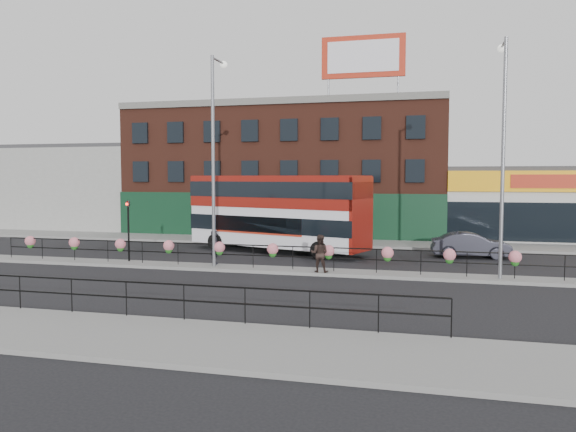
% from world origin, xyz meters
% --- Properties ---
extents(ground, '(120.00, 120.00, 0.00)m').
position_xyz_m(ground, '(0.00, 0.00, 0.00)').
color(ground, black).
rests_on(ground, ground).
extents(south_pavement, '(60.00, 4.00, 0.15)m').
position_xyz_m(south_pavement, '(0.00, -12.00, 0.07)').
color(south_pavement, gray).
rests_on(south_pavement, ground).
extents(north_pavement, '(60.00, 4.00, 0.15)m').
position_xyz_m(north_pavement, '(0.00, 12.00, 0.07)').
color(north_pavement, gray).
rests_on(north_pavement, ground).
extents(median, '(60.00, 1.60, 0.15)m').
position_xyz_m(median, '(0.00, 0.00, 0.07)').
color(median, gray).
rests_on(median, ground).
extents(yellow_line_inner, '(60.00, 0.10, 0.01)m').
position_xyz_m(yellow_line_inner, '(0.00, -9.70, 0.01)').
color(yellow_line_inner, gold).
rests_on(yellow_line_inner, ground).
extents(yellow_line_outer, '(60.00, 0.10, 0.01)m').
position_xyz_m(yellow_line_outer, '(0.00, -9.88, 0.01)').
color(yellow_line_outer, gold).
rests_on(yellow_line_outer, ground).
extents(brick_building, '(25.00, 12.21, 10.30)m').
position_xyz_m(brick_building, '(-4.00, 19.96, 5.13)').
color(brick_building, brown).
rests_on(brick_building, ground).
extents(supermarket, '(15.00, 12.25, 5.30)m').
position_xyz_m(supermarket, '(16.00, 19.90, 2.65)').
color(supermarket, silver).
rests_on(supermarket, ground).
extents(warehouse_west, '(15.50, 12.00, 7.30)m').
position_xyz_m(warehouse_west, '(-24.25, 20.00, 3.65)').
color(warehouse_west, '#9B9B97').
rests_on(warehouse_west, ground).
extents(billboard, '(6.00, 0.29, 4.40)m').
position_xyz_m(billboard, '(2.50, 14.99, 13.18)').
color(billboard, red).
rests_on(billboard, brick_building).
extents(median_railing, '(30.04, 0.56, 1.23)m').
position_xyz_m(median_railing, '(-0.00, 0.00, 1.05)').
color(median_railing, black).
rests_on(median_railing, median).
extents(south_railing, '(20.04, 0.05, 1.12)m').
position_xyz_m(south_railing, '(-2.00, -10.10, 0.96)').
color(south_railing, black).
rests_on(south_railing, south_pavement).
extents(double_decker_bus, '(11.78, 6.21, 4.66)m').
position_xyz_m(double_decker_bus, '(-1.64, 6.76, 2.86)').
color(double_decker_bus, white).
rests_on(double_decker_bus, ground).
extents(car, '(2.29, 4.63, 1.44)m').
position_xyz_m(car, '(9.65, 7.31, 0.72)').
color(car, '#262730').
rests_on(car, ground).
extents(pedestrian_a, '(0.81, 0.69, 1.74)m').
position_xyz_m(pedestrian_a, '(-3.19, 0.52, 1.02)').
color(pedestrian_a, black).
rests_on(pedestrian_a, median).
extents(pedestrian_b, '(0.87, 0.68, 1.76)m').
position_xyz_m(pedestrian_b, '(2.41, -0.49, 1.03)').
color(pedestrian_b, '#30221E').
rests_on(pedestrian_b, median).
extents(lamp_column_west, '(0.37, 1.82, 10.35)m').
position_xyz_m(lamp_column_west, '(-3.00, 0.17, 6.29)').
color(lamp_column_west, gray).
rests_on(lamp_column_west, median).
extents(lamp_column_east, '(0.37, 1.83, 10.43)m').
position_xyz_m(lamp_column_east, '(10.38, 0.16, 6.33)').
color(lamp_column_east, gray).
rests_on(lamp_column_east, median).
extents(traffic_light_median, '(0.15, 0.28, 3.65)m').
position_xyz_m(traffic_light_median, '(-8.00, 0.39, 2.47)').
color(traffic_light_median, black).
rests_on(traffic_light_median, median).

